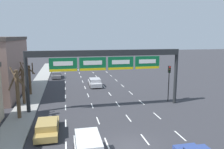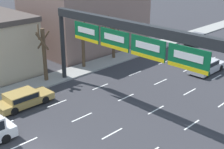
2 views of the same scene
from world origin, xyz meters
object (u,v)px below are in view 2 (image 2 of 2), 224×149
at_px(car_grey, 196,38).
at_px(tree_bare_closest, 113,37).
at_px(sign_gantry, 133,38).
at_px(car_gold, 23,98).
at_px(car_silver, 206,65).
at_px(tree_bare_third, 44,52).
at_px(tree_bare_second, 84,43).

distance_m(car_grey, tree_bare_closest, 13.62).
relative_size(sign_gantry, car_gold, 3.93).
relative_size(car_silver, car_grey, 1.05).
height_order(car_gold, tree_bare_closest, tree_bare_closest).
height_order(sign_gantry, car_grey, sign_gantry).
xyz_separation_m(car_silver, tree_bare_third, (-9.84, -13.45, 2.31)).
distance_m(sign_gantry, car_silver, 12.82).
relative_size(tree_bare_closest, tree_bare_second, 0.97).
xyz_separation_m(car_gold, tree_bare_third, (-3.19, 4.32, 2.37)).
xyz_separation_m(sign_gantry, car_gold, (-6.54, -6.02, -5.19)).
distance_m(tree_bare_closest, tree_bare_third, 9.63).
xyz_separation_m(car_gold, tree_bare_second, (-3.54, 9.56, 2.12)).
bearing_deg(tree_bare_third, car_gold, -53.61).
height_order(car_grey, tree_bare_second, tree_bare_second).
height_order(car_silver, tree_bare_second, tree_bare_second).
xyz_separation_m(car_grey, tree_bare_third, (-3.04, -22.67, 2.33)).
bearing_deg(tree_bare_closest, tree_bare_third, -88.26).
relative_size(sign_gantry, tree_bare_third, 3.37).
relative_size(car_gold, tree_bare_third, 0.86).
xyz_separation_m(sign_gantry, car_silver, (0.11, 11.74, -5.13)).
height_order(sign_gantry, car_silver, sign_gantry).
relative_size(tree_bare_closest, tree_bare_third, 0.89).
relative_size(car_gold, tree_bare_closest, 0.97).
height_order(car_grey, tree_bare_closest, tree_bare_closest).
height_order(car_gold, car_grey, car_grey).
relative_size(car_gold, tree_bare_second, 0.94).
height_order(tree_bare_closest, tree_bare_second, tree_bare_second).
bearing_deg(tree_bare_second, tree_bare_closest, 89.23).
bearing_deg(car_silver, car_grey, 126.38).
distance_m(car_silver, car_grey, 11.46).
bearing_deg(tree_bare_second, car_gold, -69.70).
bearing_deg(sign_gantry, tree_bare_closest, 141.66).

